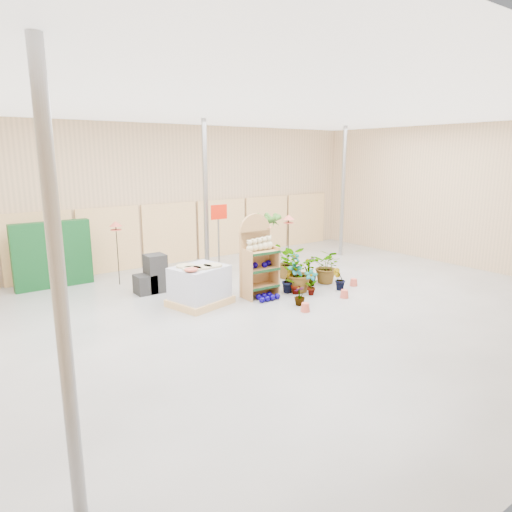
{
  "coord_description": "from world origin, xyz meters",
  "views": [
    {
      "loc": [
        -6.37,
        -7.73,
        3.53
      ],
      "look_at": [
        0.3,
        1.5,
        1.0
      ],
      "focal_mm": 32.0,
      "sensor_mm": 36.0,
      "label": 1
    }
  ],
  "objects_px": {
    "pallet_stack": "(200,286)",
    "potted_plant_2": "(297,271)",
    "bird_table_front": "(265,227)",
    "display_shelf": "(257,259)"
  },
  "relations": [
    {
      "from": "display_shelf",
      "to": "pallet_stack",
      "type": "xyz_separation_m",
      "value": [
        -1.54,
        0.21,
        -0.49
      ]
    },
    {
      "from": "potted_plant_2",
      "to": "display_shelf",
      "type": "bearing_deg",
      "value": 161.98
    },
    {
      "from": "bird_table_front",
      "to": "potted_plant_2",
      "type": "relative_size",
      "value": 1.69
    },
    {
      "from": "bird_table_front",
      "to": "pallet_stack",
      "type": "bearing_deg",
      "value": 179.61
    },
    {
      "from": "display_shelf",
      "to": "bird_table_front",
      "type": "distance_m",
      "value": 0.87
    },
    {
      "from": "pallet_stack",
      "to": "potted_plant_2",
      "type": "bearing_deg",
      "value": -26.74
    },
    {
      "from": "pallet_stack",
      "to": "potted_plant_2",
      "type": "xyz_separation_m",
      "value": [
        2.59,
        -0.55,
        0.08
      ]
    },
    {
      "from": "display_shelf",
      "to": "potted_plant_2",
      "type": "height_order",
      "value": "display_shelf"
    },
    {
      "from": "potted_plant_2",
      "to": "pallet_stack",
      "type": "bearing_deg",
      "value": 167.98
    },
    {
      "from": "pallet_stack",
      "to": "potted_plant_2",
      "type": "distance_m",
      "value": 2.64
    }
  ]
}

